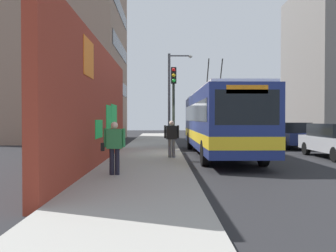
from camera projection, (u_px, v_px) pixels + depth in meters
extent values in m
plane|color=#232326|center=(182.00, 156.00, 17.77)|extent=(80.00, 80.00, 0.00)
cube|color=#9E9B93|center=(149.00, 154.00, 17.75)|extent=(48.00, 3.20, 0.15)
cube|color=maroon|center=(98.00, 106.00, 13.79)|extent=(14.21, 0.30, 4.59)
cube|color=green|center=(99.00, 129.00, 13.04)|extent=(1.43, 0.02, 0.65)
cube|color=green|center=(114.00, 115.00, 17.07)|extent=(1.98, 0.02, 1.02)
cube|color=orange|center=(89.00, 58.00, 11.24)|extent=(1.48, 0.02, 1.15)
cube|color=green|center=(109.00, 117.00, 15.37)|extent=(1.36, 0.02, 0.99)
cube|color=gray|center=(63.00, 46.00, 30.22)|extent=(11.28, 9.54, 15.68)
cube|color=black|center=(121.00, 88.00, 30.35)|extent=(9.59, 0.04, 1.10)
cube|color=black|center=(121.00, 49.00, 30.29)|extent=(9.59, 0.04, 1.10)
cube|color=black|center=(121.00, 10.00, 30.23)|extent=(9.59, 0.04, 1.10)
cube|color=navy|center=(219.00, 120.00, 17.67)|extent=(11.85, 2.46, 2.55)
cube|color=silver|center=(219.00, 93.00, 17.64)|extent=(11.37, 2.26, 0.12)
cube|color=yellow|center=(219.00, 135.00, 17.68)|extent=(11.87, 2.48, 0.44)
cube|color=black|center=(247.00, 107.00, 11.76)|extent=(0.04, 2.09, 1.15)
cube|color=black|center=(219.00, 113.00, 17.66)|extent=(10.90, 2.49, 0.82)
cube|color=orange|center=(247.00, 89.00, 11.75)|extent=(0.06, 1.35, 0.28)
cylinder|color=black|center=(220.00, 79.00, 19.41)|extent=(1.43, 0.06, 2.00)
cylinder|color=black|center=(207.00, 79.00, 19.40)|extent=(1.43, 0.06, 2.00)
cylinder|color=black|center=(263.00, 153.00, 13.92)|extent=(1.00, 0.28, 1.00)
cylinder|color=black|center=(205.00, 153.00, 13.88)|extent=(1.00, 0.28, 1.00)
cylinder|color=black|center=(228.00, 141.00, 21.50)|extent=(1.00, 0.28, 1.00)
cylinder|color=black|center=(190.00, 141.00, 21.46)|extent=(1.00, 0.28, 1.00)
cube|color=#B7B7BC|center=(336.00, 144.00, 16.68)|extent=(4.72, 1.72, 0.66)
cube|color=black|center=(335.00, 130.00, 16.76)|extent=(2.83, 1.55, 0.60)
cylinder|color=black|center=(336.00, 155.00, 15.12)|extent=(0.64, 0.22, 0.64)
cylinder|color=black|center=(336.00, 148.00, 18.25)|extent=(0.64, 0.22, 0.64)
cylinder|color=black|center=(306.00, 149.00, 18.23)|extent=(0.64, 0.22, 0.64)
cube|color=navy|center=(291.00, 138.00, 22.47)|extent=(4.44, 1.77, 0.66)
cube|color=black|center=(291.00, 127.00, 22.55)|extent=(2.66, 1.59, 0.60)
cylinder|color=black|center=(314.00, 145.00, 21.03)|extent=(0.64, 0.22, 0.64)
cylinder|color=black|center=(287.00, 145.00, 21.00)|extent=(0.64, 0.22, 0.64)
cylinder|color=black|center=(295.00, 141.00, 23.96)|extent=(0.64, 0.22, 0.64)
cylinder|color=black|center=(272.00, 141.00, 23.93)|extent=(0.64, 0.22, 0.64)
cube|color=#38383D|center=(266.00, 134.00, 27.87)|extent=(4.90, 1.78, 0.66)
cube|color=black|center=(266.00, 126.00, 27.95)|extent=(2.94, 1.60, 0.60)
cylinder|color=black|center=(284.00, 139.00, 26.27)|extent=(0.64, 0.22, 0.64)
cylinder|color=black|center=(262.00, 139.00, 26.24)|extent=(0.64, 0.22, 0.64)
cylinder|color=black|center=(270.00, 137.00, 29.50)|extent=(0.64, 0.22, 0.64)
cylinder|color=black|center=(251.00, 137.00, 29.48)|extent=(0.64, 0.22, 0.64)
cube|color=#B21E19|center=(247.00, 131.00, 34.36)|extent=(4.77, 1.89, 0.66)
cube|color=black|center=(247.00, 124.00, 34.44)|extent=(2.86, 1.70, 0.60)
cylinder|color=black|center=(260.00, 135.00, 32.80)|extent=(0.64, 0.22, 0.64)
cylinder|color=black|center=(241.00, 135.00, 32.78)|extent=(0.64, 0.22, 0.64)
cylinder|color=black|center=(252.00, 134.00, 35.95)|extent=(0.64, 0.22, 0.64)
cylinder|color=black|center=(235.00, 134.00, 35.92)|extent=(0.64, 0.22, 0.64)
cylinder|color=#1E1E2D|center=(117.00, 162.00, 10.77)|extent=(0.14, 0.14, 0.77)
cylinder|color=#1E1E2D|center=(112.00, 162.00, 10.77)|extent=(0.14, 0.14, 0.77)
cube|color=#338C4C|center=(114.00, 139.00, 10.76)|extent=(0.22, 0.45, 0.58)
cylinder|color=#338C4C|center=(124.00, 138.00, 10.76)|extent=(0.09, 0.09, 0.55)
cylinder|color=#338C4C|center=(105.00, 138.00, 10.75)|extent=(0.09, 0.09, 0.55)
sphere|color=beige|center=(114.00, 125.00, 10.75)|extent=(0.21, 0.21, 0.21)
cube|color=black|center=(103.00, 147.00, 10.76)|extent=(0.14, 0.10, 0.24)
cylinder|color=#595960|center=(173.00, 148.00, 15.63)|extent=(0.14, 0.14, 0.78)
cylinder|color=#595960|center=(170.00, 148.00, 15.63)|extent=(0.14, 0.14, 0.78)
cube|color=black|center=(172.00, 132.00, 15.62)|extent=(0.22, 0.45, 0.58)
cylinder|color=black|center=(178.00, 132.00, 15.62)|extent=(0.09, 0.09, 0.55)
cylinder|color=black|center=(165.00, 132.00, 15.62)|extent=(0.09, 0.09, 0.55)
sphere|color=beige|center=(172.00, 123.00, 15.61)|extent=(0.21, 0.21, 0.21)
cylinder|color=#2D382D|center=(174.00, 109.00, 19.12)|extent=(0.14, 0.14, 4.34)
cube|color=black|center=(174.00, 75.00, 18.87)|extent=(0.20, 0.28, 0.84)
sphere|color=red|center=(174.00, 70.00, 18.76)|extent=(0.18, 0.18, 0.18)
sphere|color=yellow|center=(174.00, 75.00, 18.76)|extent=(0.18, 0.18, 0.18)
sphere|color=green|center=(174.00, 81.00, 18.77)|extent=(0.18, 0.18, 0.18)
cylinder|color=#4C4C51|center=(169.00, 98.00, 26.22)|extent=(0.18, 0.18, 6.32)
cylinder|color=#4C4C51|center=(180.00, 56.00, 26.18)|extent=(0.10, 1.53, 0.10)
ellipsoid|color=silver|center=(190.00, 56.00, 26.19)|extent=(0.44, 0.28, 0.20)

